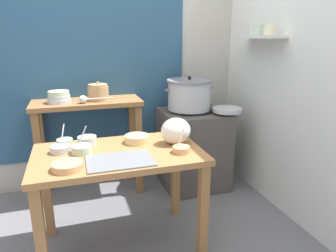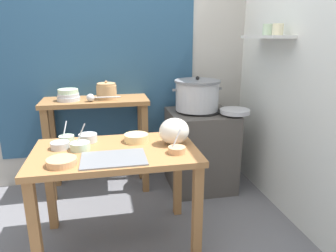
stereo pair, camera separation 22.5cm
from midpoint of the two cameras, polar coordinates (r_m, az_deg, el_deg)
name	(u,v)px [view 1 (the left image)]	position (r m, az deg, el deg)	size (l,w,h in m)	color
ground_plane	(127,239)	(2.47, -10.48, -20.02)	(9.00, 9.00, 0.00)	slate
wall_back	(110,53)	(3.10, -12.87, 13.14)	(4.40, 0.12, 2.60)	#B2ADA3
wall_right	(285,56)	(2.71, 18.76, 12.24)	(0.30, 3.20, 2.60)	silver
prep_table	(119,167)	(2.12, -12.11, -7.51)	(1.10, 0.66, 0.72)	#9E6B3D
back_shelf_table	(89,124)	(2.93, -16.69, 0.26)	(0.96, 0.40, 0.90)	olive
stove_block	(193,148)	(3.06, 2.50, -4.16)	(0.60, 0.61, 0.78)	#4C4742
steamer_pot	(189,95)	(2.92, 1.75, 5.85)	(0.48, 0.43, 0.32)	#B7BABF
clay_pot	(98,92)	(2.86, -15.06, 6.05)	(0.18, 0.18, 0.17)	tan
bowl_stack_enamel	(59,97)	(2.85, -21.76, 4.97)	(0.20, 0.20, 0.10)	#B7BABF
ladle	(84,99)	(2.76, -17.56, 4.74)	(0.30, 0.07, 0.07)	#B7BABF
serving_tray	(120,161)	(1.92, -12.30, -6.38)	(0.40, 0.28, 0.01)	slate
plastic_bag	(176,131)	(2.15, -1.55, -0.97)	(0.21, 0.17, 0.19)	silver
wide_pan	(227,110)	(2.88, 8.73, 2.97)	(0.27, 0.27, 0.04)	#B7BABF
prep_bowl_0	(60,149)	(2.17, -22.27, -4.00)	(0.13, 0.13, 0.05)	#B7BABF
prep_bowl_1	(137,138)	(2.22, -8.70, -2.36)	(0.17, 0.17, 0.05)	#E5C684
prep_bowl_2	(67,166)	(1.89, -21.51, -6.96)	(0.18, 0.18, 0.04)	tan
prep_bowl_3	(82,149)	(2.11, -18.71, -4.10)	(0.13, 0.13, 0.18)	#B7D1AD
prep_bowl_4	(181,149)	(2.01, -0.74, -4.35)	(0.11, 0.11, 0.15)	tan
prep_bowl_5	(87,140)	(2.26, -17.58, -2.56)	(0.13, 0.13, 0.06)	#B7BABF
prep_bowl_6	(65,142)	(2.29, -21.34, -2.82)	(0.11, 0.11, 0.15)	#B7D1AD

